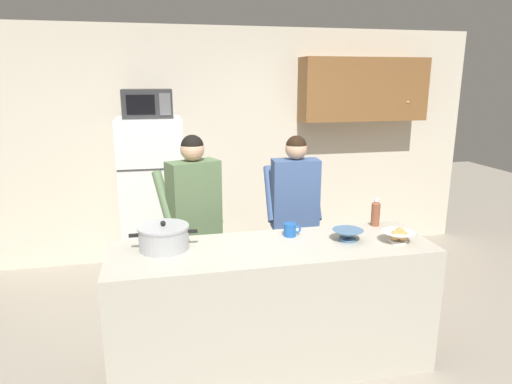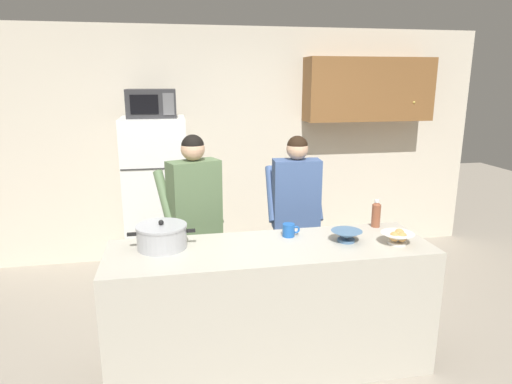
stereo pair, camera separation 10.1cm
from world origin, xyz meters
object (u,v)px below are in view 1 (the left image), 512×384
cooking_pot (164,237)px  refrigerator (153,198)px  person_by_sink (295,204)px  bottle_near_edge (376,213)px  microwave (147,104)px  person_near_pot (194,210)px  coffee_mug (290,230)px  bread_bowl (398,236)px  empty_bowl (348,234)px

cooking_pot → refrigerator: bearing=92.8°
person_by_sink → bottle_near_edge: (0.49, -0.53, 0.05)m
microwave → person_near_pot: (0.34, -1.10, -0.80)m
person_by_sink → coffee_mug: 0.66m
person_near_pot → person_by_sink: size_ratio=1.02×
microwave → bread_bowl: 2.71m
microwave → bread_bowl: (1.69, -1.95, -0.83)m
person_near_pot → person_by_sink: 0.88m
bottle_near_edge → person_by_sink: bearing=132.9°
microwave → bottle_near_edge: size_ratio=2.22×
person_by_sink → cooking_pot: 1.32m
refrigerator → cooking_pot: 1.74m
person_by_sink → bread_bowl: bearing=-62.6°
coffee_mug → bottle_near_edge: bottle_near_edge is taller
empty_bowl → microwave: bearing=126.6°
cooking_pot → coffee_mug: cooking_pot is taller
person_near_pot → bread_bowl: size_ratio=7.00×
refrigerator → bread_bowl: 2.60m
coffee_mug → empty_bowl: 0.41m
empty_bowl → cooking_pot: bearing=174.5°
coffee_mug → bottle_near_edge: (0.72, 0.09, 0.06)m
microwave → empty_bowl: bearing=-53.4°
refrigerator → bread_bowl: bearing=-49.3°
cooking_pot → person_near_pot: bearing=67.3°
cooking_pot → bread_bowl: bearing=-8.4°
bread_bowl → empty_bowl: (-0.33, 0.11, -0.00)m
person_by_sink → microwave: bearing=139.7°
bottle_near_edge → refrigerator: bearing=137.2°
microwave → coffee_mug: bearing=-59.0°
microwave → person_near_pot: 1.40m
refrigerator → cooking_pot: size_ratio=3.67×
person_near_pot → coffee_mug: bearing=-40.0°
cooking_pot → bread_bowl: cooking_pot is taller
refrigerator → bottle_near_edge: 2.34m
microwave → coffee_mug: (0.99, -1.65, -0.84)m
refrigerator → cooking_pot: bearing=-87.2°
person_near_pot → cooking_pot: (-0.25, -0.61, -0.00)m
person_by_sink → person_near_pot: bearing=-175.5°
person_by_sink → bread_bowl: 1.03m
person_by_sink → bread_bowl: size_ratio=6.84×
person_near_pot → cooking_pot: bearing=-112.7°
empty_bowl → coffee_mug: bearing=153.8°
refrigerator → empty_bowl: 2.31m
refrigerator → person_by_sink: size_ratio=1.05×
refrigerator → microwave: 0.97m
refrigerator → coffee_mug: bearing=-59.4°
cooking_pot → bottle_near_edge: (1.63, 0.15, 0.02)m
person_near_pot → person_by_sink: person_near_pot is taller
person_by_sink → cooking_pot: bearing=-149.2°
person_near_pot → cooking_pot: size_ratio=3.57×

